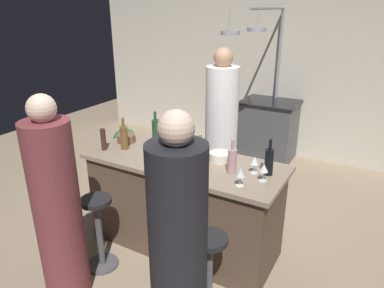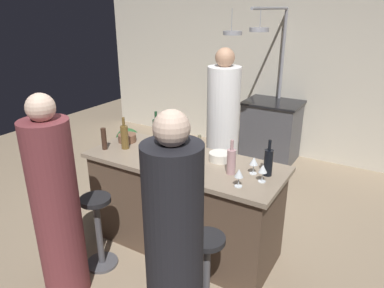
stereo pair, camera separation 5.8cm
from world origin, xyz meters
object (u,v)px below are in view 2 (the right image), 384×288
(pepper_mill, at_px, (104,139))
(mixing_bowl_wooden, at_px, (127,138))
(cutting_board, at_px, (177,148))
(wine_glass_near_left_guest, at_px, (254,162))
(wine_glass_near_right_guest, at_px, (263,169))
(mixing_bowl_steel, at_px, (155,154))
(wine_bottle_dark, at_px, (268,162))
(chef, at_px, (223,132))
(wine_bottle_rose, at_px, (231,161))
(wine_bottle_amber, at_px, (125,137))
(wine_glass_by_chef, at_px, (239,174))
(guest_right, at_px, (174,253))
(potted_plant, at_px, (128,143))
(wine_bottle_green, at_px, (156,130))
(bar_stool_left, at_px, (98,228))
(mixing_bowl_ceramic, at_px, (220,157))
(guest_left, at_px, (57,209))
(bar_stool_right, at_px, (206,272))
(stove_range, at_px, (271,131))
(wine_bottle_white, at_px, (199,158))

(pepper_mill, bearing_deg, mixing_bowl_wooden, 79.60)
(cutting_board, distance_m, wine_glass_near_left_guest, 0.85)
(wine_glass_near_right_guest, bearing_deg, cutting_board, 165.65)
(wine_glass_near_left_guest, bearing_deg, mixing_bowl_steel, -171.06)
(mixing_bowl_wooden, bearing_deg, wine_bottle_dark, -0.45)
(chef, xyz_separation_m, wine_bottle_rose, (0.62, -1.11, 0.19))
(mixing_bowl_steel, bearing_deg, wine_glass_near_left_guest, 8.94)
(chef, xyz_separation_m, wine_bottle_amber, (-0.48, -1.13, 0.20))
(wine_glass_by_chef, bearing_deg, guest_right, -95.68)
(potted_plant, bearing_deg, wine_glass_near_left_guest, -26.87)
(potted_plant, relative_size, wine_bottle_green, 1.69)
(bar_stool_left, relative_size, mixing_bowl_ceramic, 3.52)
(guest_left, xyz_separation_m, pepper_mill, (-0.27, 0.81, 0.25))
(pepper_mill, bearing_deg, wine_bottle_rose, 6.07)
(wine_glass_near_right_guest, height_order, mixing_bowl_ceramic, wine_glass_near_right_guest)
(guest_right, xyz_separation_m, wine_bottle_rose, (-0.07, 0.94, 0.23))
(potted_plant, xyz_separation_m, mixing_bowl_steel, (1.50, -1.35, 0.64))
(chef, bearing_deg, wine_bottle_amber, -113.23)
(wine_glass_near_right_guest, relative_size, mixing_bowl_steel, 0.95)
(wine_glass_near_right_guest, bearing_deg, wine_glass_by_chef, -126.98)
(wine_bottle_rose, height_order, mixing_bowl_ceramic, wine_bottle_rose)
(wine_glass_near_right_guest, bearing_deg, bar_stool_right, -106.44)
(guest_right, bearing_deg, stove_range, 99.05)
(bar_stool_left, distance_m, wine_bottle_amber, 0.87)
(chef, relative_size, wine_bottle_green, 5.75)
(chef, height_order, wine_glass_by_chef, chef)
(cutting_board, distance_m, mixing_bowl_wooden, 0.54)
(wine_bottle_amber, distance_m, wine_bottle_dark, 1.37)
(cutting_board, bearing_deg, pepper_mill, -147.77)
(wine_glass_near_left_guest, relative_size, mixing_bowl_wooden, 0.82)
(wine_glass_near_right_guest, xyz_separation_m, mixing_bowl_wooden, (-1.47, 0.15, -0.07))
(chef, bearing_deg, bar_stool_right, -67.08)
(bar_stool_right, height_order, guest_left, guest_left)
(potted_plant, bearing_deg, wine_glass_near_right_guest, -27.64)
(wine_bottle_rose, relative_size, mixing_bowl_ceramic, 1.50)
(chef, bearing_deg, wine_bottle_white, -72.42)
(wine_bottle_dark, bearing_deg, chef, 131.74)
(stove_range, xyz_separation_m, mixing_bowl_wooden, (-0.73, -2.35, 0.49))
(guest_left, bearing_deg, wine_bottle_green, 89.09)
(mixing_bowl_ceramic, bearing_deg, wine_glass_near_right_guest, -23.48)
(wine_bottle_green, xyz_separation_m, wine_bottle_dark, (1.23, -0.18, -0.00))
(pepper_mill, distance_m, wine_bottle_rose, 1.26)
(wine_bottle_dark, bearing_deg, wine_bottle_white, -153.13)
(wine_bottle_green, bearing_deg, pepper_mill, -123.54)
(potted_plant, bearing_deg, wine_bottle_white, -35.35)
(potted_plant, distance_m, wine_glass_near_right_guest, 2.91)
(guest_left, bearing_deg, wine_glass_near_left_guest, 42.14)
(wine_bottle_green, distance_m, wine_bottle_amber, 0.35)
(bar_stool_left, height_order, mixing_bowl_ceramic, mixing_bowl_ceramic)
(bar_stool_right, xyz_separation_m, wine_bottle_amber, (-1.20, 0.57, 0.64))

